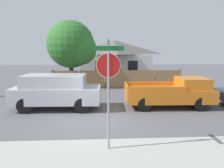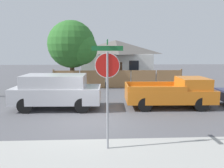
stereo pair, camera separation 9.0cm
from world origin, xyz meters
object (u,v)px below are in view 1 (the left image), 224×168
at_px(house, 114,58).
at_px(red_suv, 56,90).
at_px(oak_tree, 73,45).
at_px(orange_pickup, 172,93).
at_px(stop_sign, 108,76).

height_order(house, red_suv, house).
relative_size(oak_tree, orange_pickup, 1.18).
height_order(red_suv, stop_sign, stop_sign).
bearing_deg(orange_pickup, oak_tree, 132.03).
bearing_deg(oak_tree, orange_pickup, -49.76).
xyz_separation_m(house, stop_sign, (-1.48, -18.85, 0.15)).
xyz_separation_m(oak_tree, stop_sign, (2.58, -12.70, -1.21)).
bearing_deg(red_suv, oak_tree, 91.27).
distance_m(house, stop_sign, 18.91).
bearing_deg(house, stop_sign, -94.50).
height_order(house, stop_sign, house).
bearing_deg(oak_tree, stop_sign, -78.49).
bearing_deg(house, red_suv, -106.77).
bearing_deg(stop_sign, oak_tree, 101.84).
xyz_separation_m(oak_tree, orange_pickup, (6.42, -7.58, -2.80)).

